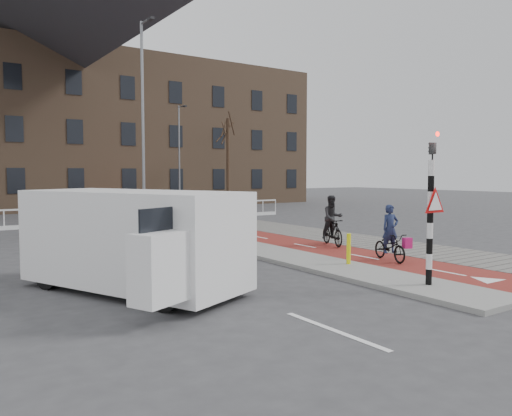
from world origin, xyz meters
TOP-DOWN VIEW (x-y plane):
  - ground at (0.00, 0.00)m, footprint 120.00×120.00m
  - bike_lane at (1.50, 10.00)m, footprint 2.50×60.00m
  - sidewalk at (4.30, 10.00)m, footprint 3.00×60.00m
  - curb_island at (-0.70, 4.00)m, footprint 1.80×16.00m
  - traffic_signal at (-0.60, -2.02)m, footprint 0.80×0.80m
  - bollard at (-0.24, 0.96)m, footprint 0.12×0.12m
  - cyclist_near at (1.63, 1.07)m, footprint 1.00×1.72m
  - cyclist_far at (2.37, 4.46)m, footprint 1.01×1.79m
  - van at (-6.30, 1.74)m, footprint 4.13×5.75m
  - railing at (-5.00, 17.00)m, footprint 28.00×0.10m
  - townhouse_row at (-3.00, 32.00)m, footprint 46.00×10.00m
  - tree_right at (9.64, 24.06)m, footprint 0.26×0.26m
  - streetlight_near at (-2.47, 10.76)m, footprint 0.12×0.12m
  - streetlight_right at (5.60, 24.25)m, footprint 0.12×0.12m

SIDE VIEW (x-z plane):
  - ground at x=0.00m, z-range 0.00..0.00m
  - bike_lane at x=1.50m, z-range 0.00..0.01m
  - sidewalk at x=4.30m, z-range 0.00..0.01m
  - curb_island at x=-0.70m, z-range 0.00..0.12m
  - railing at x=-5.00m, z-range -0.19..0.80m
  - bollard at x=-0.24m, z-range 0.12..0.99m
  - cyclist_near at x=1.63m, z-range -0.28..1.45m
  - cyclist_far at x=2.37m, z-range -0.15..1.71m
  - van at x=-6.30m, z-range 0.06..2.36m
  - traffic_signal at x=-0.60m, z-range 0.15..3.83m
  - tree_right at x=9.64m, z-range 0.00..6.92m
  - streetlight_right at x=5.60m, z-range 0.00..7.59m
  - streetlight_near at x=-2.47m, z-range 0.00..8.92m
  - townhouse_row at x=-3.00m, z-range -0.14..15.76m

